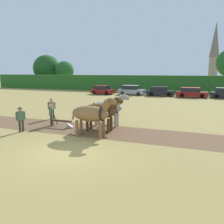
{
  "coord_description": "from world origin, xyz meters",
  "views": [
    {
      "loc": [
        5.55,
        -8.31,
        3.77
      ],
      "look_at": [
        0.45,
        5.17,
        1.1
      ],
      "focal_mm": 35.0,
      "sensor_mm": 36.0,
      "label": 1
    }
  ],
  "objects_px": {
    "draft_horse_lead_left": "(92,114)",
    "parked_car_center": "(191,93)",
    "church_spire": "(214,52)",
    "farmer_at_plow": "(51,114)",
    "farmer_onlooker_left": "(21,118)",
    "tree_far_left": "(47,69)",
    "draft_horse_trail_left": "(108,107)",
    "parked_car_left": "(131,90)",
    "plow": "(64,123)",
    "tree_left": "(65,70)",
    "farmer_onlooker_right": "(52,107)",
    "draft_horse_lead_right": "(101,111)",
    "farmer_beside_team": "(117,108)",
    "parked_car_far_left": "(102,90)",
    "parked_car_center_left": "(160,91)"
  },
  "relations": [
    {
      "from": "tree_left",
      "to": "farmer_onlooker_right",
      "type": "distance_m",
      "value": 37.8
    },
    {
      "from": "tree_left",
      "to": "church_spire",
      "type": "bearing_deg",
      "value": 37.2
    },
    {
      "from": "farmer_beside_team",
      "to": "farmer_onlooker_right",
      "type": "relative_size",
      "value": 1.08
    },
    {
      "from": "farmer_onlooker_right",
      "to": "draft_horse_trail_left",
      "type": "bearing_deg",
      "value": 32.02
    },
    {
      "from": "draft_horse_trail_left",
      "to": "draft_horse_lead_right",
      "type": "bearing_deg",
      "value": -90.36
    },
    {
      "from": "parked_car_center",
      "to": "farmer_beside_team",
      "type": "bearing_deg",
      "value": -106.85
    },
    {
      "from": "farmer_onlooker_right",
      "to": "plow",
      "type": "bearing_deg",
      "value": -0.93
    },
    {
      "from": "draft_horse_lead_right",
      "to": "draft_horse_trail_left",
      "type": "distance_m",
      "value": 1.35
    },
    {
      "from": "tree_left",
      "to": "parked_car_far_left",
      "type": "bearing_deg",
      "value": -39.53
    },
    {
      "from": "plow",
      "to": "farmer_onlooker_left",
      "type": "height_order",
      "value": "farmer_onlooker_left"
    },
    {
      "from": "church_spire",
      "to": "draft_horse_lead_left",
      "type": "height_order",
      "value": "church_spire"
    },
    {
      "from": "draft_horse_trail_left",
      "to": "parked_car_center_left",
      "type": "relative_size",
      "value": 0.65
    },
    {
      "from": "draft_horse_lead_right",
      "to": "parked_car_far_left",
      "type": "relative_size",
      "value": 0.69
    },
    {
      "from": "tree_far_left",
      "to": "plow",
      "type": "relative_size",
      "value": 4.64
    },
    {
      "from": "draft_horse_lead_left",
      "to": "draft_horse_lead_right",
      "type": "xyz_separation_m",
      "value": [
        -0.03,
        1.34,
        -0.07
      ]
    },
    {
      "from": "plow",
      "to": "church_spire",
      "type": "bearing_deg",
      "value": 76.84
    },
    {
      "from": "tree_far_left",
      "to": "draft_horse_lead_right",
      "type": "distance_m",
      "value": 46.54
    },
    {
      "from": "farmer_onlooker_left",
      "to": "parked_car_left",
      "type": "height_order",
      "value": "farmer_onlooker_left"
    },
    {
      "from": "church_spire",
      "to": "farmer_at_plow",
      "type": "height_order",
      "value": "church_spire"
    },
    {
      "from": "farmer_onlooker_left",
      "to": "farmer_at_plow",
      "type": "bearing_deg",
      "value": 90.56
    },
    {
      "from": "farmer_onlooker_left",
      "to": "parked_car_far_left",
      "type": "bearing_deg",
      "value": 123.57
    },
    {
      "from": "tree_far_left",
      "to": "tree_left",
      "type": "distance_m",
      "value": 5.88
    },
    {
      "from": "draft_horse_lead_left",
      "to": "plow",
      "type": "distance_m",
      "value": 3.25
    },
    {
      "from": "tree_far_left",
      "to": "farmer_onlooker_right",
      "type": "xyz_separation_m",
      "value": [
        25.24,
        -33.05,
        -3.58
      ]
    },
    {
      "from": "tree_far_left",
      "to": "parked_car_center",
      "type": "relative_size",
      "value": 1.78
    },
    {
      "from": "draft_horse_lead_left",
      "to": "parked_car_far_left",
      "type": "distance_m",
      "value": 24.59
    },
    {
      "from": "tree_left",
      "to": "farmer_beside_team",
      "type": "xyz_separation_m",
      "value": [
        24.71,
        -31.33,
        -2.97
      ]
    },
    {
      "from": "farmer_onlooker_left",
      "to": "parked_car_center",
      "type": "xyz_separation_m",
      "value": [
        9.75,
        23.88,
        -0.2
      ]
    },
    {
      "from": "parked_car_far_left",
      "to": "parked_car_left",
      "type": "xyz_separation_m",
      "value": [
        4.84,
        0.91,
        0.04
      ]
    },
    {
      "from": "tree_far_left",
      "to": "draft_horse_trail_left",
      "type": "bearing_deg",
      "value": -47.94
    },
    {
      "from": "draft_horse_lead_right",
      "to": "parked_car_center_left",
      "type": "xyz_separation_m",
      "value": [
        0.39,
        22.32,
        -0.61
      ]
    },
    {
      "from": "parked_car_left",
      "to": "draft_horse_trail_left",
      "type": "bearing_deg",
      "value": -75.8
    },
    {
      "from": "draft_horse_lead_right",
      "to": "parked_car_center",
      "type": "xyz_separation_m",
      "value": [
        5.08,
        21.95,
        -0.61
      ]
    },
    {
      "from": "draft_horse_trail_left",
      "to": "plow",
      "type": "xyz_separation_m",
      "value": [
        -2.74,
        -1.4,
        -1.01
      ]
    },
    {
      "from": "draft_horse_trail_left",
      "to": "farmer_onlooker_left",
      "type": "distance_m",
      "value": 5.7
    },
    {
      "from": "tree_left",
      "to": "draft_horse_trail_left",
      "type": "bearing_deg",
      "value": -53.23
    },
    {
      "from": "tree_far_left",
      "to": "parked_car_center_left",
      "type": "bearing_deg",
      "value": -22.47
    },
    {
      "from": "draft_horse_lead_left",
      "to": "farmer_onlooker_left",
      "type": "bearing_deg",
      "value": -174.01
    },
    {
      "from": "draft_horse_trail_left",
      "to": "parked_car_far_left",
      "type": "bearing_deg",
      "value": 113.23
    },
    {
      "from": "plow",
      "to": "parked_car_left",
      "type": "xyz_separation_m",
      "value": [
        -1.51,
        22.43,
        0.43
      ]
    },
    {
      "from": "church_spire",
      "to": "farmer_onlooker_left",
      "type": "relative_size",
      "value": 11.4
    },
    {
      "from": "tree_far_left",
      "to": "farmer_onlooker_left",
      "type": "distance_m",
      "value": 45.23
    },
    {
      "from": "tree_left",
      "to": "parked_car_center_left",
      "type": "height_order",
      "value": "tree_left"
    },
    {
      "from": "tree_left",
      "to": "farmer_at_plow",
      "type": "bearing_deg",
      "value": -58.71
    },
    {
      "from": "draft_horse_lead_left",
      "to": "parked_car_center",
      "type": "distance_m",
      "value": 23.84
    },
    {
      "from": "parked_car_center",
      "to": "tree_far_left",
      "type": "bearing_deg",
      "value": 157.64
    },
    {
      "from": "draft_horse_lead_right",
      "to": "farmer_beside_team",
      "type": "xyz_separation_m",
      "value": [
        0.07,
        2.95,
        -0.24
      ]
    },
    {
      "from": "tree_far_left",
      "to": "church_spire",
      "type": "height_order",
      "value": "church_spire"
    },
    {
      "from": "draft_horse_lead_left",
      "to": "parked_car_left",
      "type": "distance_m",
      "value": 24.12
    },
    {
      "from": "draft_horse_lead_right",
      "to": "tree_far_left",
      "type": "bearing_deg",
      "value": 129.88
    }
  ]
}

